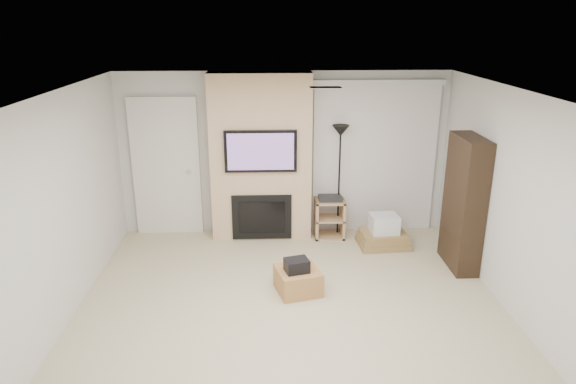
{
  "coord_description": "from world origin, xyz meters",
  "views": [
    {
      "loc": [
        -0.25,
        -4.9,
        3.21
      ],
      "look_at": [
        0.0,
        1.2,
        1.15
      ],
      "focal_mm": 32.0,
      "sensor_mm": 36.0,
      "label": 1
    }
  ],
  "objects_px": {
    "floor_lamp": "(340,150)",
    "bookshelf": "(464,203)",
    "av_stand": "(329,216)",
    "box_stack": "(383,234)",
    "ottoman": "(298,280)"
  },
  "relations": [
    {
      "from": "floor_lamp",
      "to": "bookshelf",
      "type": "xyz_separation_m",
      "value": [
        1.51,
        -1.13,
        -0.47
      ]
    },
    {
      "from": "box_stack",
      "to": "ottoman",
      "type": "bearing_deg",
      "value": -135.86
    },
    {
      "from": "ottoman",
      "to": "box_stack",
      "type": "relative_size",
      "value": 0.66
    },
    {
      "from": "box_stack",
      "to": "bookshelf",
      "type": "distance_m",
      "value": 1.33
    },
    {
      "from": "av_stand",
      "to": "floor_lamp",
      "type": "bearing_deg",
      "value": 28.63
    },
    {
      "from": "av_stand",
      "to": "bookshelf",
      "type": "bearing_deg",
      "value": -32.53
    },
    {
      "from": "ottoman",
      "to": "floor_lamp",
      "type": "height_order",
      "value": "floor_lamp"
    },
    {
      "from": "ottoman",
      "to": "bookshelf",
      "type": "distance_m",
      "value": 2.44
    },
    {
      "from": "ottoman",
      "to": "box_stack",
      "type": "bearing_deg",
      "value": 44.14
    },
    {
      "from": "av_stand",
      "to": "box_stack",
      "type": "bearing_deg",
      "value": -26.2
    },
    {
      "from": "av_stand",
      "to": "box_stack",
      "type": "height_order",
      "value": "av_stand"
    },
    {
      "from": "floor_lamp",
      "to": "box_stack",
      "type": "xyz_separation_m",
      "value": [
        0.62,
        -0.45,
        -1.18
      ]
    },
    {
      "from": "ottoman",
      "to": "av_stand",
      "type": "bearing_deg",
      "value": 70.79
    },
    {
      "from": "box_stack",
      "to": "bookshelf",
      "type": "bearing_deg",
      "value": -37.34
    },
    {
      "from": "box_stack",
      "to": "bookshelf",
      "type": "height_order",
      "value": "bookshelf"
    }
  ]
}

